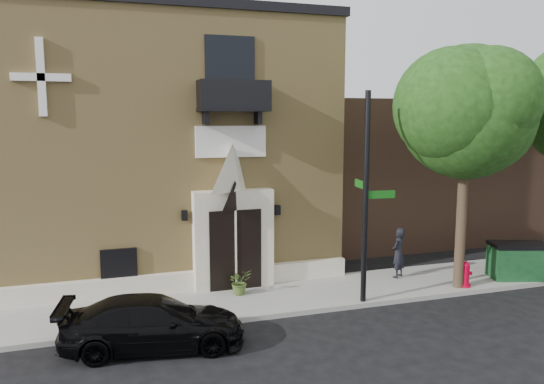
{
  "coord_description": "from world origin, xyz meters",
  "views": [
    {
      "loc": [
        -4.97,
        -13.65,
        5.7
      ],
      "look_at": [
        0.08,
        2.0,
        3.35
      ],
      "focal_mm": 35.0,
      "sensor_mm": 36.0,
      "label": 1
    }
  ],
  "objects_px": {
    "dumpster": "(518,260)",
    "pedestrian_near": "(398,253)",
    "street_sign": "(366,198)",
    "fire_hydrant": "(465,274)",
    "black_sedan": "(153,323)"
  },
  "relations": [
    {
      "from": "dumpster",
      "to": "pedestrian_near",
      "type": "height_order",
      "value": "pedestrian_near"
    },
    {
      "from": "street_sign",
      "to": "fire_hydrant",
      "type": "relative_size",
      "value": 7.39
    },
    {
      "from": "fire_hydrant",
      "to": "pedestrian_near",
      "type": "height_order",
      "value": "pedestrian_near"
    },
    {
      "from": "black_sedan",
      "to": "pedestrian_near",
      "type": "distance_m",
      "value": 9.08
    },
    {
      "from": "fire_hydrant",
      "to": "dumpster",
      "type": "distance_m",
      "value": 2.38
    },
    {
      "from": "street_sign",
      "to": "pedestrian_near",
      "type": "xyz_separation_m",
      "value": [
        2.25,
        1.77,
        -2.3
      ]
    },
    {
      "from": "fire_hydrant",
      "to": "pedestrian_near",
      "type": "distance_m",
      "value": 2.26
    },
    {
      "from": "street_sign",
      "to": "dumpster",
      "type": "relative_size",
      "value": 2.98
    },
    {
      "from": "fire_hydrant",
      "to": "street_sign",
      "type": "bearing_deg",
      "value": -177.07
    },
    {
      "from": "fire_hydrant",
      "to": "pedestrian_near",
      "type": "bearing_deg",
      "value": 134.61
    },
    {
      "from": "black_sedan",
      "to": "street_sign",
      "type": "height_order",
      "value": "street_sign"
    },
    {
      "from": "black_sedan",
      "to": "dumpster",
      "type": "distance_m",
      "value": 12.61
    },
    {
      "from": "dumpster",
      "to": "pedestrian_near",
      "type": "bearing_deg",
      "value": 178.52
    },
    {
      "from": "fire_hydrant",
      "to": "dumpster",
      "type": "xyz_separation_m",
      "value": [
        2.36,
        0.24,
        0.2
      ]
    },
    {
      "from": "street_sign",
      "to": "pedestrian_near",
      "type": "height_order",
      "value": "street_sign"
    }
  ]
}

